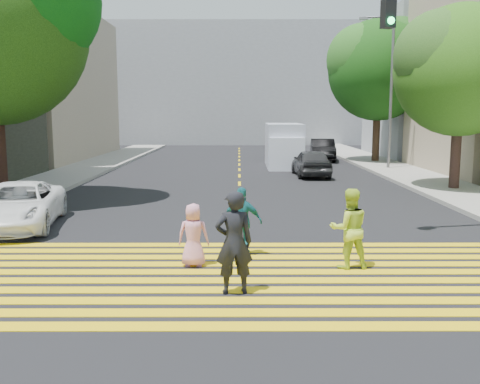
{
  "coord_description": "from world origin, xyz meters",
  "views": [
    {
      "loc": [
        -0.02,
        -8.73,
        3.14
      ],
      "look_at": [
        0.0,
        3.0,
        1.4
      ],
      "focal_mm": 40.0,
      "sensor_mm": 36.0,
      "label": 1
    }
  ],
  "objects_px": {
    "dark_car_near": "(311,163)",
    "white_van": "(284,147)",
    "pedestrian_man": "(234,242)",
    "silver_car": "(281,148)",
    "pedestrian_extra": "(242,221)",
    "pedestrian_child": "(193,235)",
    "white_sedan": "(17,205)",
    "pedestrian_woman": "(349,229)",
    "dark_car_parked": "(323,150)",
    "tree_right_near": "(462,64)",
    "tree_right_far": "(380,65)"
  },
  "relations": [
    {
      "from": "dark_car_near",
      "to": "white_van",
      "type": "distance_m",
      "value": 4.86
    },
    {
      "from": "pedestrian_man",
      "to": "silver_car",
      "type": "relative_size",
      "value": 0.4
    },
    {
      "from": "pedestrian_extra",
      "to": "silver_car",
      "type": "distance_m",
      "value": 27.1
    },
    {
      "from": "pedestrian_child",
      "to": "white_sedan",
      "type": "relative_size",
      "value": 0.3
    },
    {
      "from": "pedestrian_man",
      "to": "white_van",
      "type": "height_order",
      "value": "white_van"
    },
    {
      "from": "pedestrian_woman",
      "to": "dark_car_parked",
      "type": "bearing_deg",
      "value": -102.21
    },
    {
      "from": "tree_right_near",
      "to": "pedestrian_man",
      "type": "height_order",
      "value": "tree_right_near"
    },
    {
      "from": "tree_right_far",
      "to": "dark_car_near",
      "type": "xyz_separation_m",
      "value": [
        -5.13,
        -7.27,
        -5.42
      ]
    },
    {
      "from": "tree_right_near",
      "to": "pedestrian_child",
      "type": "xyz_separation_m",
      "value": [
        -9.69,
        -10.66,
        -4.4
      ]
    },
    {
      "from": "silver_car",
      "to": "dark_car_parked",
      "type": "xyz_separation_m",
      "value": [
        2.49,
        -3.15,
        0.06
      ]
    },
    {
      "from": "pedestrian_woman",
      "to": "dark_car_near",
      "type": "xyz_separation_m",
      "value": [
        1.38,
        15.99,
        -0.13
      ]
    },
    {
      "from": "pedestrian_extra",
      "to": "pedestrian_woman",
      "type": "bearing_deg",
      "value": 165.17
    },
    {
      "from": "pedestrian_woman",
      "to": "dark_car_near",
      "type": "distance_m",
      "value": 16.05
    },
    {
      "from": "pedestrian_extra",
      "to": "white_van",
      "type": "height_order",
      "value": "white_van"
    },
    {
      "from": "tree_right_near",
      "to": "pedestrian_woman",
      "type": "distance_m",
      "value": 13.32
    },
    {
      "from": "pedestrian_man",
      "to": "pedestrian_extra",
      "type": "bearing_deg",
      "value": -104.14
    },
    {
      "from": "tree_right_far",
      "to": "dark_car_parked",
      "type": "height_order",
      "value": "tree_right_far"
    },
    {
      "from": "tree_right_near",
      "to": "white_sedan",
      "type": "bearing_deg",
      "value": -155.1
    },
    {
      "from": "pedestrian_extra",
      "to": "dark_car_parked",
      "type": "relative_size",
      "value": 0.35
    },
    {
      "from": "pedestrian_extra",
      "to": "dark_car_near",
      "type": "relative_size",
      "value": 0.38
    },
    {
      "from": "pedestrian_man",
      "to": "white_van",
      "type": "relative_size",
      "value": 0.34
    },
    {
      "from": "white_sedan",
      "to": "dark_car_near",
      "type": "xyz_separation_m",
      "value": [
        9.72,
        12.07,
        0.07
      ]
    },
    {
      "from": "dark_car_parked",
      "to": "dark_car_near",
      "type": "bearing_deg",
      "value": -96.85
    },
    {
      "from": "white_sedan",
      "to": "dark_car_parked",
      "type": "xyz_separation_m",
      "value": [
        11.65,
        20.9,
        0.1
      ]
    },
    {
      "from": "dark_car_near",
      "to": "silver_car",
      "type": "height_order",
      "value": "dark_car_near"
    },
    {
      "from": "pedestrian_extra",
      "to": "dark_car_near",
      "type": "distance_m",
      "value": 15.37
    },
    {
      "from": "tree_right_near",
      "to": "pedestrian_child",
      "type": "relative_size",
      "value": 5.7
    },
    {
      "from": "tree_right_far",
      "to": "pedestrian_man",
      "type": "relative_size",
      "value": 4.96
    },
    {
      "from": "pedestrian_man",
      "to": "silver_car",
      "type": "distance_m",
      "value": 29.66
    },
    {
      "from": "pedestrian_child",
      "to": "dark_car_near",
      "type": "relative_size",
      "value": 0.33
    },
    {
      "from": "pedestrian_man",
      "to": "dark_car_parked",
      "type": "height_order",
      "value": "pedestrian_man"
    },
    {
      "from": "pedestrian_child",
      "to": "white_sedan",
      "type": "distance_m",
      "value": 6.39
    },
    {
      "from": "pedestrian_extra",
      "to": "white_sedan",
      "type": "bearing_deg",
      "value": -14.42
    },
    {
      "from": "tree_right_far",
      "to": "pedestrian_extra",
      "type": "distance_m",
      "value": 24.46
    },
    {
      "from": "dark_car_near",
      "to": "white_sedan",
      "type": "bearing_deg",
      "value": 49.77
    },
    {
      "from": "silver_car",
      "to": "tree_right_far",
      "type": "bearing_deg",
      "value": 139.02
    },
    {
      "from": "tree_right_far",
      "to": "pedestrian_woman",
      "type": "height_order",
      "value": "tree_right_far"
    },
    {
      "from": "tree_right_near",
      "to": "pedestrian_man",
      "type": "xyz_separation_m",
      "value": [
        -8.84,
        -12.35,
        -4.15
      ]
    },
    {
      "from": "tree_right_far",
      "to": "silver_car",
      "type": "bearing_deg",
      "value": 140.45
    },
    {
      "from": "pedestrian_man",
      "to": "dark_car_near",
      "type": "distance_m",
      "value": 17.91
    },
    {
      "from": "pedestrian_man",
      "to": "pedestrian_woman",
      "type": "distance_m",
      "value": 2.78
    },
    {
      "from": "tree_right_near",
      "to": "white_van",
      "type": "xyz_separation_m",
      "value": [
        -6.11,
        9.91,
        -3.86
      ]
    },
    {
      "from": "tree_right_far",
      "to": "pedestrian_child",
      "type": "xyz_separation_m",
      "value": [
        -9.68,
        -23.11,
        -5.45
      ]
    },
    {
      "from": "pedestrian_woman",
      "to": "silver_car",
      "type": "xyz_separation_m",
      "value": [
        0.82,
        27.96,
        -0.16
      ]
    },
    {
      "from": "pedestrian_extra",
      "to": "dark_car_near",
      "type": "height_order",
      "value": "pedestrian_extra"
    },
    {
      "from": "pedestrian_child",
      "to": "dark_car_parked",
      "type": "relative_size",
      "value": 0.3
    },
    {
      "from": "dark_car_near",
      "to": "white_van",
      "type": "relative_size",
      "value": 0.75
    },
    {
      "from": "white_sedan",
      "to": "silver_car",
      "type": "xyz_separation_m",
      "value": [
        9.16,
        24.05,
        0.05
      ]
    },
    {
      "from": "tree_right_near",
      "to": "dark_car_parked",
      "type": "xyz_separation_m",
      "value": [
        -3.2,
        14.0,
        -4.34
      ]
    },
    {
      "from": "pedestrian_man",
      "to": "pedestrian_extra",
      "type": "xyz_separation_m",
      "value": [
        0.16,
        2.56,
        -0.15
      ]
    }
  ]
}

